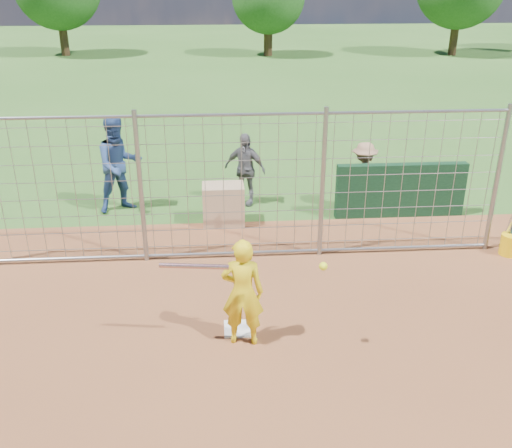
{
  "coord_description": "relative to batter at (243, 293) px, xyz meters",
  "views": [
    {
      "loc": [
        -0.26,
        -6.84,
        4.54
      ],
      "look_at": [
        0.3,
        0.8,
        1.15
      ],
      "focal_mm": 40.0,
      "sensor_mm": 36.0,
      "label": 1
    }
  ],
  "objects": [
    {
      "name": "dugout_wall",
      "position": [
        3.37,
        4.08,
        -0.21
      ],
      "size": [
        2.6,
        0.2,
        1.1
      ],
      "primitive_type": "cube",
      "color": "#11381E",
      "rests_on": "ground"
    },
    {
      "name": "bucket_with_bats",
      "position": [
        4.79,
        2.24,
        -0.51
      ],
      "size": [
        0.34,
        0.38,
        0.98
      ],
      "color": "yellow",
      "rests_on": "ground"
    },
    {
      "name": "equipment_in_play",
      "position": [
        -0.22,
        -0.2,
        0.5
      ],
      "size": [
        2.05,
        0.31,
        0.11
      ],
      "color": "silver",
      "rests_on": "ground"
    },
    {
      "name": "bystander_c",
      "position": [
        2.71,
        4.5,
        -0.04
      ],
      "size": [
        0.92,
        0.53,
        1.43
      ],
      "primitive_type": "imported",
      "rotation": [
        0.0,
        0.0,
        3.14
      ],
      "color": "#9B7154",
      "rests_on": "ground"
    },
    {
      "name": "backstop_fence",
      "position": [
        -0.03,
        2.48,
        0.5
      ],
      "size": [
        9.08,
        0.08,
        2.6
      ],
      "color": "gray",
      "rests_on": "ground"
    },
    {
      "name": "ground",
      "position": [
        -0.03,
        0.48,
        -0.76
      ],
      "size": [
        100.0,
        100.0,
        0.0
      ],
      "primitive_type": "plane",
      "color": "#2D591E",
      "rests_on": "ground"
    },
    {
      "name": "home_plate",
      "position": [
        -0.03,
        0.28,
        -0.75
      ],
      "size": [
        0.43,
        0.43,
        0.02
      ],
      "primitive_type": "cube",
      "color": "silver",
      "rests_on": "ground"
    },
    {
      "name": "batter",
      "position": [
        0.0,
        0.0,
        0.0
      ],
      "size": [
        0.59,
        0.43,
        1.51
      ],
      "primitive_type": "imported",
      "rotation": [
        0.0,
        0.0,
        3.02
      ],
      "color": "yellow",
      "rests_on": "ground"
    },
    {
      "name": "bystander_a",
      "position": [
        -2.25,
        4.82,
        0.23
      ],
      "size": [
        1.19,
        1.09,
        1.96
      ],
      "primitive_type": "imported",
      "rotation": [
        0.0,
        0.0,
        0.46
      ],
      "color": "navy",
      "rests_on": "ground"
    },
    {
      "name": "equipment_bin",
      "position": [
        -0.17,
        3.96,
        -0.36
      ],
      "size": [
        0.8,
        0.56,
        0.8
      ],
      "primitive_type": "cube",
      "rotation": [
        0.0,
        0.0,
        0.01
      ],
      "color": "tan",
      "rests_on": "ground"
    },
    {
      "name": "bystander_b",
      "position": [
        0.3,
        4.99,
        0.01
      ],
      "size": [
        0.98,
        0.73,
        1.54
      ],
      "primitive_type": "imported",
      "rotation": [
        0.0,
        0.0,
        -0.45
      ],
      "color": "#5C5D62",
      "rests_on": "ground"
    }
  ]
}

